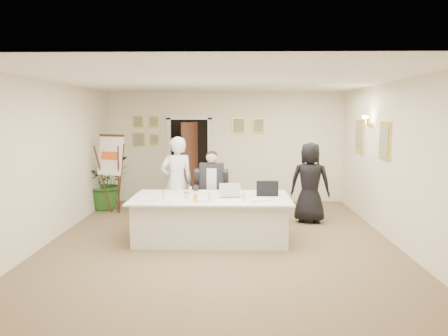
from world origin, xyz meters
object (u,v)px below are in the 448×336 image
standing_man (177,182)px  potted_palm (106,182)px  steel_jug (187,195)px  oj_glass (195,198)px  laptop_bag (267,188)px  laptop (230,189)px  conference_table (211,218)px  seated_man (212,188)px  paper_stack (260,200)px  flip_chart (114,178)px  standing_woman (310,183)px

standing_man → potted_palm: standing_man is taller
steel_jug → oj_glass: bearing=-56.2°
laptop_bag → oj_glass: 1.36m
potted_palm → steel_jug: potted_palm is taller
laptop → potted_palm: bearing=135.2°
conference_table → standing_man: 1.25m
potted_palm → steel_jug: size_ratio=11.72×
seated_man → potted_palm: 3.00m
paper_stack → standing_man: bearing=142.6°
steel_jug → potted_palm: bearing=129.4°
seated_man → steel_jug: bearing=-96.9°
flip_chart → laptop: (2.62, -1.96, 0.10)m
flip_chart → laptop_bag: 3.80m
potted_palm → oj_glass: bearing=-51.1°
standing_man → oj_glass: bearing=88.7°
conference_table → laptop_bag: 1.14m
laptop_bag → oj_glass: size_ratio=2.98×
flip_chart → laptop: 3.28m
seated_man → laptop: size_ratio=4.01×
standing_woman → oj_glass: standing_woman is taller
conference_table → standing_woman: 2.42m
standing_man → standing_woman: 2.73m
standing_man → laptop_bag: 1.89m
oj_glass → laptop: bearing=39.6°
seated_man → standing_woman: (2.01, 0.30, 0.07)m
seated_man → standing_woman: standing_woman is taller
conference_table → standing_woman: (1.98, 1.31, 0.44)m
potted_palm → paper_stack: size_ratio=4.11×
seated_man → flip_chart: flip_chart is taller
flip_chart → laptop: size_ratio=4.60×
seated_man → steel_jug: size_ratio=13.90×
laptop → paper_stack: size_ratio=1.21×
laptop → paper_stack: laptop is taller
conference_table → paper_stack: (0.86, -0.32, 0.40)m
standing_man → potted_palm: size_ratio=1.39×
conference_table → laptop_bag: (1.01, 0.12, 0.52)m
standing_man → laptop: (1.06, -0.83, 0.02)m
conference_table → potted_palm: size_ratio=2.16×
seated_man → standing_man: 0.71m
seated_man → oj_glass: size_ratio=11.76×
seated_man → laptop: bearing=-57.3°
seated_man → flip_chart: size_ratio=0.87×
potted_palm → laptop: 3.86m
flip_chart → standing_man: standing_man is taller
flip_chart → steel_jug: flip_chart is taller
conference_table → paper_stack: 1.00m
conference_table → seated_man: size_ratio=1.82×
laptop_bag → potted_palm: bearing=145.8°
standing_man → seated_man: bearing=168.6°
steel_jug → laptop: bearing=15.7°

